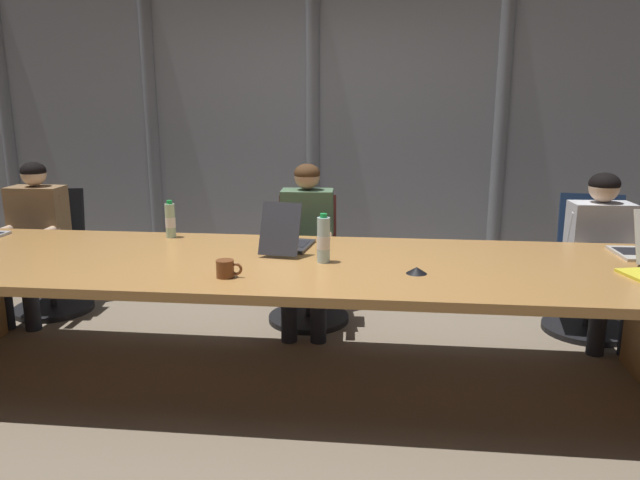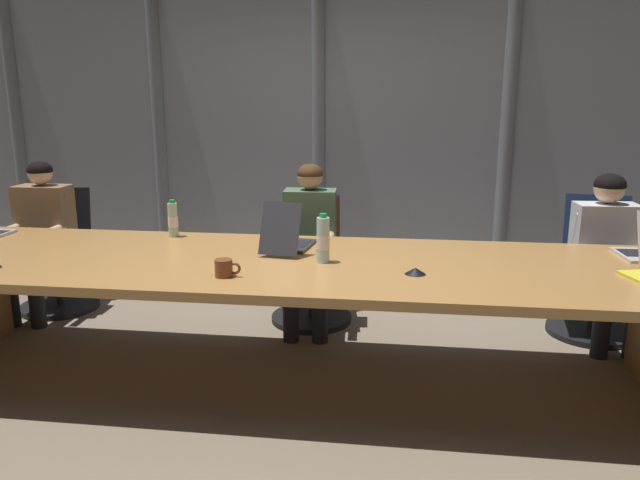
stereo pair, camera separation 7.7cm
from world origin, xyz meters
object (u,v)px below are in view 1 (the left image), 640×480
(office_chair_left_end, at_px, (52,266))
(water_bottle_primary, at_px, (324,240))
(person_left_mid, at_px, (307,238))
(coffee_mug_near, at_px, (226,269))
(water_bottle_secondary, at_px, (170,221))
(office_chair_left_mid, at_px, (308,275))
(person_center, at_px, (603,246))
(person_left_end, at_px, (34,232))
(office_chair_center, at_px, (589,282))
(laptop_left_mid, at_px, (288,240))
(conference_mic_right_side, at_px, (417,270))

(office_chair_left_end, relative_size, water_bottle_primary, 3.41)
(person_left_mid, relative_size, coffee_mug_near, 8.72)
(person_left_mid, bearing_deg, water_bottle_secondary, -66.37)
(person_left_mid, bearing_deg, office_chair_left_end, -97.59)
(office_chair_left_end, relative_size, coffee_mug_near, 6.91)
(office_chair_left_mid, xyz_separation_m, person_center, (2.03, -0.15, 0.31))
(office_chair_left_end, bearing_deg, coffee_mug_near, 41.90)
(person_center, xyz_separation_m, water_bottle_secondary, (-2.85, -0.42, 0.20))
(person_left_end, distance_m, person_left_mid, 2.06)
(office_chair_center, bearing_deg, water_bottle_primary, -50.46)
(person_left_mid, bearing_deg, person_left_end, -93.22)
(laptop_left_mid, relative_size, water_bottle_secondary, 1.95)
(laptop_left_mid, relative_size, office_chair_left_end, 0.51)
(person_left_mid, relative_size, water_bottle_secondary, 4.82)
(office_chair_left_mid, relative_size, coffee_mug_near, 6.77)
(office_chair_center, bearing_deg, conference_mic_right_side, -37.45)
(office_chair_left_mid, relative_size, person_center, 0.80)
(laptop_left_mid, height_order, person_center, person_center)
(office_chair_left_end, xyz_separation_m, person_center, (4.05, -0.15, 0.31))
(coffee_mug_near, bearing_deg, office_chair_left_mid, 80.41)
(person_center, relative_size, coffee_mug_near, 8.46)
(water_bottle_secondary, height_order, conference_mic_right_side, water_bottle_secondary)
(office_chair_left_end, relative_size, office_chair_left_mid, 1.02)
(office_chair_center, distance_m, person_center, 0.34)
(person_left_end, bearing_deg, coffee_mug_near, 54.02)
(office_chair_center, bearing_deg, coffee_mug_near, -49.32)
(water_bottle_primary, distance_m, conference_mic_right_side, 0.54)
(office_chair_left_end, relative_size, person_left_mid, 0.79)
(office_chair_center, height_order, coffee_mug_near, office_chair_center)
(water_bottle_secondary, bearing_deg, person_left_end, 160.85)
(laptop_left_mid, xyz_separation_m, water_bottle_secondary, (-0.81, 0.24, 0.05))
(laptop_left_mid, bearing_deg, conference_mic_right_side, -112.22)
(office_chair_left_mid, distance_m, water_bottle_secondary, 1.13)
(office_chair_left_mid, relative_size, water_bottle_primary, 3.34)
(water_bottle_secondary, bearing_deg, water_bottle_primary, -25.21)
(office_chair_left_mid, bearing_deg, person_center, 77.36)
(office_chair_left_end, height_order, water_bottle_primary, water_bottle_primary)
(laptop_left_mid, distance_m, office_chair_center, 2.24)
(laptop_left_mid, relative_size, office_chair_center, 0.50)
(laptop_left_mid, height_order, person_left_end, person_left_end)
(person_center, relative_size, water_bottle_primary, 4.17)
(office_chair_left_mid, bearing_deg, person_left_end, -94.04)
(person_left_end, height_order, conference_mic_right_side, person_left_end)
(laptop_left_mid, relative_size, coffee_mug_near, 3.53)
(office_chair_left_end, height_order, person_left_end, person_left_end)
(person_left_end, height_order, water_bottle_primary, person_left_end)
(water_bottle_secondary, bearing_deg, office_chair_left_mid, 34.91)
(water_bottle_secondary, xyz_separation_m, conference_mic_right_side, (1.55, -0.66, -0.09))
(laptop_left_mid, height_order, person_left_mid, person_left_mid)
(laptop_left_mid, bearing_deg, person_center, -64.66)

